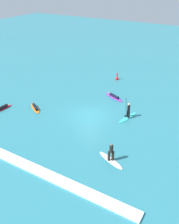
{
  "coord_description": "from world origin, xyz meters",
  "views": [
    {
      "loc": [
        12.08,
        -20.46,
        13.81
      ],
      "look_at": [
        0.0,
        0.0,
        0.5
      ],
      "focal_mm": 39.87,
      "sensor_mm": 36.0,
      "label": 1
    }
  ],
  "objects_px": {
    "marker_buoy": "(117,78)",
    "surfer_on_purple_board": "(114,96)",
    "surfer_on_orange_board": "(35,107)",
    "surfer_on_red_board": "(2,108)",
    "surfer_on_teal_board": "(128,114)",
    "surfer_on_white_board": "(111,156)"
  },
  "relations": [
    {
      "from": "surfer_on_orange_board",
      "to": "marker_buoy",
      "type": "xyz_separation_m",
      "value": [
        4.35,
        13.1,
        0.04
      ]
    },
    {
      "from": "surfer_on_purple_board",
      "to": "marker_buoy",
      "type": "xyz_separation_m",
      "value": [
        -2.28,
        5.78,
        0.04
      ]
    },
    {
      "from": "surfer_on_white_board",
      "to": "marker_buoy",
      "type": "distance_m",
      "value": 18.44
    },
    {
      "from": "surfer_on_orange_board",
      "to": "marker_buoy",
      "type": "relative_size",
      "value": 2.3
    },
    {
      "from": "surfer_on_teal_board",
      "to": "surfer_on_red_board",
      "type": "height_order",
      "value": "surfer_on_teal_board"
    },
    {
      "from": "surfer_on_purple_board",
      "to": "surfer_on_red_board",
      "type": "relative_size",
      "value": 1.19
    },
    {
      "from": "surfer_on_orange_board",
      "to": "surfer_on_teal_board",
      "type": "bearing_deg",
      "value": -127.04
    },
    {
      "from": "surfer_on_red_board",
      "to": "marker_buoy",
      "type": "distance_m",
      "value": 16.94
    },
    {
      "from": "surfer_on_purple_board",
      "to": "marker_buoy",
      "type": "distance_m",
      "value": 6.21
    },
    {
      "from": "surfer_on_white_board",
      "to": "surfer_on_purple_board",
      "type": "xyz_separation_m",
      "value": [
        -5.06,
        11.13,
        -0.35
      ]
    },
    {
      "from": "marker_buoy",
      "to": "surfer_on_white_board",
      "type": "bearing_deg",
      "value": -66.56
    },
    {
      "from": "surfer_on_white_board",
      "to": "surfer_on_red_board",
      "type": "bearing_deg",
      "value": -163.99
    },
    {
      "from": "surfer_on_purple_board",
      "to": "surfer_on_red_board",
      "type": "distance_m",
      "value": 13.58
    },
    {
      "from": "surfer_on_teal_board",
      "to": "marker_buoy",
      "type": "distance_m",
      "value": 11.16
    },
    {
      "from": "surfer_on_red_board",
      "to": "marker_buoy",
      "type": "xyz_separation_m",
      "value": [
        7.51,
        15.19,
        0.03
      ]
    },
    {
      "from": "surfer_on_teal_board",
      "to": "surfer_on_white_board",
      "type": "xyz_separation_m",
      "value": [
        1.56,
        -7.37,
        0.02
      ]
    },
    {
      "from": "marker_buoy",
      "to": "surfer_on_purple_board",
      "type": "bearing_deg",
      "value": -68.49
    },
    {
      "from": "surfer_on_orange_board",
      "to": "marker_buoy",
      "type": "distance_m",
      "value": 13.81
    },
    {
      "from": "surfer_on_purple_board",
      "to": "surfer_on_red_board",
      "type": "xyz_separation_m",
      "value": [
        -9.79,
        -9.41,
        0.01
      ]
    },
    {
      "from": "surfer_on_white_board",
      "to": "surfer_on_orange_board",
      "type": "relative_size",
      "value": 1.07
    },
    {
      "from": "surfer_on_orange_board",
      "to": "marker_buoy",
      "type": "bearing_deg",
      "value": -74.77
    },
    {
      "from": "surfer_on_red_board",
      "to": "surfer_on_orange_board",
      "type": "xyz_separation_m",
      "value": [
        3.16,
        2.08,
        -0.01
      ]
    }
  ]
}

